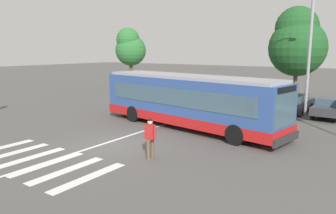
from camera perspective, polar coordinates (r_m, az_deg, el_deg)
name	(u,v)px	position (r m, az deg, el deg)	size (l,w,h in m)	color
ground_plane	(112,145)	(15.75, -9.93, -6.64)	(160.00, 160.00, 0.00)	#514F4C
city_transit_bus	(188,101)	(18.73, 3.56, 1.13)	(12.18, 4.43, 3.06)	black
pedestrian_crossing_street	(150,136)	(13.38, -3.17, -5.17)	(0.58, 0.43, 1.72)	brown
parked_car_silver	(170,91)	(29.55, 0.42, 2.77)	(2.00, 4.56, 1.35)	black
parked_car_teal	(194,94)	(27.91, 4.67, 2.32)	(2.09, 4.60, 1.35)	black
parked_car_red	(221,96)	(26.66, 9.41, 1.86)	(1.93, 4.53, 1.35)	black
parked_car_blue	(254,99)	(25.74, 15.00, 1.37)	(1.93, 4.53, 1.35)	black
parked_car_black	(293,102)	(24.98, 21.22, 0.77)	(2.13, 4.62, 1.35)	black
parked_car_charcoal	(332,106)	(24.26, 26.94, 0.11)	(2.00, 4.57, 1.35)	black
twin_arm_street_lamp	(312,24)	(23.81, 24.02, 13.28)	(4.72, 0.32, 10.19)	#939399
background_tree_left	(130,47)	(36.43, -6.73, 10.42)	(3.37, 3.37, 6.92)	brown
background_tree_right	(297,42)	(31.46, 21.86, 10.59)	(5.03, 5.03, 8.33)	brown
crosswalk_painted_stripes	(38,161)	(14.39, -21.97, -8.81)	(6.54, 3.33, 0.01)	silver
lane_center_line	(132,135)	(17.46, -6.43, -4.88)	(0.16, 24.00, 0.01)	silver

